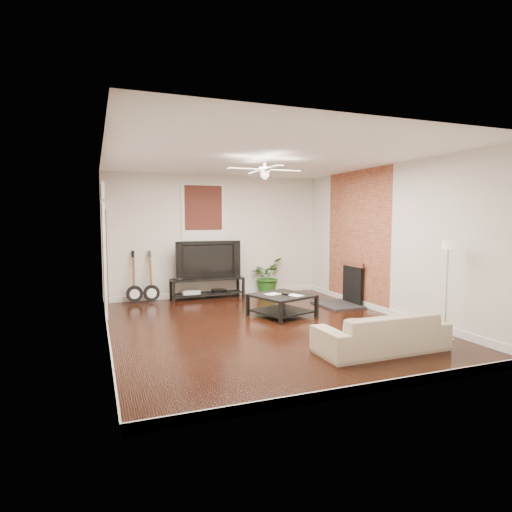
# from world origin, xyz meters

# --- Properties ---
(room) EXTENTS (5.01, 6.01, 2.81)m
(room) POSITION_xyz_m (0.00, 0.00, 1.40)
(room) COLOR black
(room) RESTS_ON ground
(brick_accent) EXTENTS (0.02, 2.20, 2.80)m
(brick_accent) POSITION_xyz_m (2.49, 1.00, 1.40)
(brick_accent) COLOR brown
(brick_accent) RESTS_ON floor
(fireplace) EXTENTS (0.80, 1.10, 0.92)m
(fireplace) POSITION_xyz_m (2.20, 1.00, 0.46)
(fireplace) COLOR black
(fireplace) RESTS_ON floor
(window_back) EXTENTS (1.00, 0.06, 1.30)m
(window_back) POSITION_xyz_m (-0.30, 2.97, 1.95)
(window_back) COLOR #35150E
(window_back) RESTS_ON wall_back
(door_left) EXTENTS (0.08, 1.00, 2.50)m
(door_left) POSITION_xyz_m (-2.46, 1.90, 1.25)
(door_left) COLOR white
(door_left) RESTS_ON wall_left
(tv_stand) EXTENTS (1.65, 0.44, 0.46)m
(tv_stand) POSITION_xyz_m (-0.27, 2.78, 0.23)
(tv_stand) COLOR black
(tv_stand) RESTS_ON floor
(tv) EXTENTS (1.48, 0.19, 0.85)m
(tv) POSITION_xyz_m (-0.27, 2.80, 0.88)
(tv) COLOR black
(tv) RESTS_ON tv_stand
(coffee_table) EXTENTS (1.22, 1.22, 0.40)m
(coffee_table) POSITION_xyz_m (0.57, 0.55, 0.20)
(coffee_table) COLOR black
(coffee_table) RESTS_ON floor
(sofa) EXTENTS (1.83, 0.73, 0.53)m
(sofa) POSITION_xyz_m (0.97, -1.84, 0.27)
(sofa) COLOR tan
(sofa) RESTS_ON floor
(floor_lamp) EXTENTS (0.25, 0.25, 1.49)m
(floor_lamp) POSITION_xyz_m (2.20, -1.74, 0.75)
(floor_lamp) COLOR silver
(floor_lamp) RESTS_ON floor
(potted_plant) EXTENTS (1.01, 1.03, 0.87)m
(potted_plant) POSITION_xyz_m (1.19, 2.81, 0.43)
(potted_plant) COLOR #235B1A
(potted_plant) RESTS_ON floor
(guitar_left) EXTENTS (0.38, 0.29, 1.14)m
(guitar_left) POSITION_xyz_m (-1.87, 2.75, 0.57)
(guitar_left) COLOR black
(guitar_left) RESTS_ON floor
(guitar_right) EXTENTS (0.36, 0.26, 1.14)m
(guitar_right) POSITION_xyz_m (-1.52, 2.72, 0.57)
(guitar_right) COLOR black
(guitar_right) RESTS_ON floor
(ceiling_fan) EXTENTS (1.24, 1.24, 0.32)m
(ceiling_fan) POSITION_xyz_m (0.00, 0.00, 2.60)
(ceiling_fan) COLOR white
(ceiling_fan) RESTS_ON ceiling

